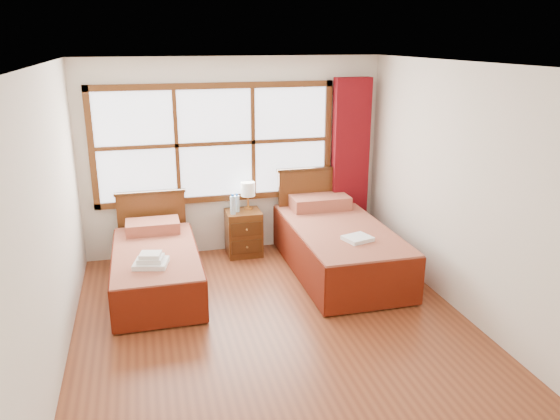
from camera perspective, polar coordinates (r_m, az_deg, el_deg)
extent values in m
plane|color=brown|center=(5.71, -0.54, -12.03)|extent=(4.50, 4.50, 0.00)
plane|color=white|center=(4.97, -0.63, 15.02)|extent=(4.50, 4.50, 0.00)
plane|color=silver|center=(7.33, -4.81, 5.54)|extent=(4.00, 0.00, 4.00)
plane|color=silver|center=(5.12, -22.87, -1.13)|extent=(0.00, 4.50, 4.50)
plane|color=silver|center=(5.97, 18.40, 1.91)|extent=(0.00, 4.50, 4.50)
cube|color=white|center=(7.23, -6.78, 6.93)|extent=(3.00, 0.02, 1.40)
cube|color=#572F13|center=(7.38, -6.55, 1.24)|extent=(3.16, 0.06, 0.08)
cube|color=#572F13|center=(7.11, -6.98, 12.77)|extent=(3.16, 0.06, 0.08)
cube|color=#572F13|center=(7.17, -19.10, 6.00)|extent=(0.08, 0.06, 1.56)
cube|color=#572F13|center=(7.56, 4.97, 7.46)|extent=(0.08, 0.06, 1.56)
cube|color=#572F13|center=(7.16, -10.75, 6.64)|extent=(0.05, 0.05, 1.40)
cube|color=#572F13|center=(7.29, -2.83, 7.12)|extent=(0.05, 0.05, 1.40)
cube|color=#572F13|center=(7.21, -6.76, 6.90)|extent=(3.00, 0.05, 0.05)
cube|color=maroon|center=(7.65, 7.33, 4.98)|extent=(0.50, 0.16, 2.30)
cube|color=#3E210D|center=(6.53, -12.71, -7.16)|extent=(0.83, 1.67, 0.27)
cube|color=maroon|center=(6.43, -12.86, -5.14)|extent=(0.93, 1.85, 0.23)
cube|color=#631A0A|center=(6.50, -16.92, -6.54)|extent=(0.03, 1.85, 0.46)
cube|color=#631A0A|center=(6.50, -8.64, -5.90)|extent=(0.03, 1.85, 0.46)
cube|color=#631A0A|center=(5.65, -12.41, -9.93)|extent=(0.93, 0.03, 0.46)
cube|color=maroon|center=(7.00, -13.16, -1.66)|extent=(0.65, 0.38, 0.15)
cube|color=#572F13|center=(7.35, -13.18, -1.68)|extent=(0.87, 0.06, 0.91)
cube|color=#3E210D|center=(7.22, -13.44, 1.78)|extent=(0.91, 0.08, 0.04)
cube|color=#3E210D|center=(6.91, 6.15, -5.15)|extent=(1.00, 2.00, 0.33)
cube|color=maroon|center=(6.80, 6.23, -2.83)|extent=(1.12, 2.21, 0.27)
cube|color=#631A0A|center=(6.69, 1.69, -4.58)|extent=(0.03, 2.21, 0.55)
cube|color=#631A0A|center=(7.06, 10.44, -3.66)|extent=(0.03, 2.21, 0.55)
cube|color=#631A0A|center=(5.93, 9.91, -7.90)|extent=(1.12, 0.03, 0.55)
cube|color=maroon|center=(7.45, 4.14, 0.85)|extent=(0.78, 0.46, 0.17)
cube|color=#572F13|center=(7.67, 3.63, 0.28)|extent=(1.04, 0.06, 1.09)
cube|color=#3E210D|center=(7.53, 3.71, 4.30)|extent=(1.09, 0.08, 0.04)
cube|color=#572F13|center=(7.38, -3.82, -2.39)|extent=(0.46, 0.41, 0.61)
cube|color=#3E210D|center=(7.22, -3.48, -3.87)|extent=(0.40, 0.02, 0.18)
cube|color=#3E210D|center=(7.13, -3.52, -2.04)|extent=(0.40, 0.02, 0.18)
sphere|color=#AC7D3A|center=(7.20, -3.46, -3.92)|extent=(0.03, 0.03, 0.03)
sphere|color=#AC7D3A|center=(7.12, -3.49, -2.09)|extent=(0.03, 0.03, 0.03)
cube|color=white|center=(5.99, -13.33, -5.44)|extent=(0.40, 0.37, 0.05)
cube|color=white|center=(5.97, -13.36, -4.99)|extent=(0.30, 0.28, 0.05)
cube|color=white|center=(5.96, -13.39, -4.59)|extent=(0.25, 0.23, 0.04)
cube|color=white|center=(6.33, 8.11, -2.96)|extent=(0.36, 0.33, 0.05)
cylinder|color=gold|center=(7.38, -3.34, 0.24)|extent=(0.12, 0.12, 0.02)
cylinder|color=gold|center=(7.36, -3.36, 0.90)|extent=(0.03, 0.03, 0.16)
cylinder|color=white|center=(7.31, -3.38, 2.21)|extent=(0.19, 0.19, 0.19)
cylinder|color=silver|center=(7.14, -4.94, 0.50)|extent=(0.07, 0.07, 0.24)
cylinder|color=blue|center=(7.10, -4.97, 1.55)|extent=(0.03, 0.03, 0.03)
cylinder|color=silver|center=(7.23, -4.52, 0.66)|extent=(0.07, 0.07, 0.22)
cylinder|color=blue|center=(7.19, -4.54, 1.62)|extent=(0.03, 0.03, 0.03)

